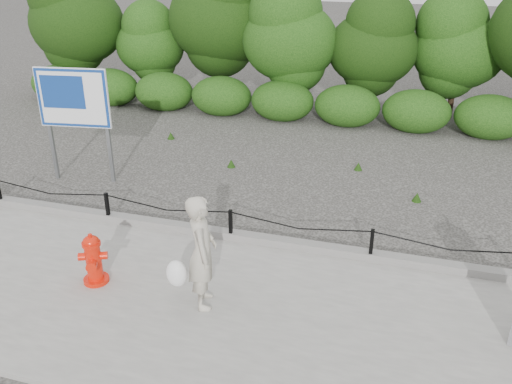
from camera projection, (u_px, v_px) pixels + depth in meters
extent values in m
plane|color=#2D2B28|center=(231.00, 243.00, 9.89)|extent=(90.00, 90.00, 0.00)
cube|color=gray|center=(188.00, 305.00, 8.13)|extent=(14.00, 4.00, 0.08)
cube|color=slate|center=(232.00, 235.00, 9.87)|extent=(14.00, 0.22, 0.14)
cube|color=black|center=(107.00, 207.00, 10.38)|extent=(0.06, 0.06, 0.60)
cube|color=black|center=(231.00, 225.00, 9.73)|extent=(0.06, 0.06, 0.60)
cube|color=black|center=(371.00, 245.00, 9.08)|extent=(0.06, 0.06, 0.60)
cylinder|color=black|center=(50.00, 189.00, 10.61)|extent=(2.50, 0.02, 0.02)
cylinder|color=black|center=(166.00, 205.00, 9.96)|extent=(2.50, 0.02, 0.02)
cylinder|color=black|center=(299.00, 224.00, 9.31)|extent=(2.50, 0.02, 0.02)
cylinder|color=black|center=(452.00, 245.00, 8.66)|extent=(2.50, 0.02, 0.02)
cylinder|color=black|center=(82.00, 63.00, 19.11)|extent=(0.18, 0.18, 2.25)
ellipsoid|color=#284D12|center=(76.00, 17.00, 18.45)|extent=(3.33, 2.88, 3.60)
cylinder|color=black|center=(152.00, 74.00, 18.94)|extent=(0.18, 0.18, 1.61)
ellipsoid|color=#284D12|center=(150.00, 41.00, 18.47)|extent=(2.38, 2.06, 2.58)
cylinder|color=black|center=(223.00, 64.00, 18.46)|extent=(0.18, 0.18, 2.45)
ellipsoid|color=#284D12|center=(222.00, 12.00, 17.74)|extent=(3.62, 3.13, 3.92)
cylinder|color=black|center=(289.00, 80.00, 17.21)|extent=(0.18, 0.18, 2.02)
ellipsoid|color=#284D12|center=(290.00, 35.00, 16.61)|extent=(2.99, 2.58, 3.23)
cylinder|color=black|center=(369.00, 85.00, 16.94)|extent=(0.18, 0.18, 1.86)
ellipsoid|color=#284D12|center=(373.00, 43.00, 16.39)|extent=(2.75, 2.38, 2.97)
cylinder|color=black|center=(453.00, 88.00, 16.64)|extent=(0.18, 0.18, 1.87)
ellipsoid|color=#284D12|center=(460.00, 45.00, 16.09)|extent=(2.76, 2.39, 2.98)
cylinder|color=red|center=(96.00, 279.00, 8.62)|extent=(0.53, 0.53, 0.07)
cylinder|color=red|center=(94.00, 262.00, 8.48)|extent=(0.32, 0.32, 0.60)
cylinder|color=red|center=(91.00, 244.00, 8.35)|extent=(0.38, 0.38, 0.06)
ellipsoid|color=red|center=(91.00, 242.00, 8.33)|extent=(0.34, 0.34, 0.19)
cylinder|color=red|center=(90.00, 236.00, 8.29)|extent=(0.09, 0.09, 0.06)
cylinder|color=red|center=(82.00, 257.00, 8.42)|extent=(0.15, 0.16, 0.12)
cylinder|color=red|center=(104.00, 255.00, 8.46)|extent=(0.15, 0.16, 0.12)
cylinder|color=red|center=(92.00, 266.00, 8.31)|extent=(0.21, 0.19, 0.17)
cylinder|color=slate|center=(87.00, 269.00, 8.39)|extent=(0.01, 0.06, 0.13)
imported|color=#BBB3A0|center=(202.00, 252.00, 7.76)|extent=(0.63, 0.75, 1.76)
ellipsoid|color=white|center=(177.00, 273.00, 7.86)|extent=(0.32, 0.25, 0.42)
cube|color=slate|center=(49.00, 125.00, 12.09)|extent=(0.09, 0.09, 2.60)
cube|color=slate|center=(107.00, 127.00, 11.91)|extent=(0.09, 0.09, 2.60)
cube|color=white|center=(73.00, 98.00, 11.68)|extent=(1.61, 0.28, 1.30)
cube|color=navy|center=(72.00, 98.00, 11.65)|extent=(1.58, 0.23, 1.26)
cube|color=navy|center=(63.00, 92.00, 11.62)|extent=(0.96, 0.14, 0.71)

